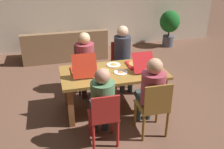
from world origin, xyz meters
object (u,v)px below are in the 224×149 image
chair_3 (121,62)px  pizza_box_1 (138,64)px  drinking_glass_0 (107,77)px  chair_1 (154,107)px  pizza_box_0 (83,70)px  drinking_glass_1 (107,73)px  person_1 (151,89)px  plate_0 (121,72)px  person_3 (123,52)px  plate_1 (114,65)px  dining_table (113,77)px  chair_0 (104,117)px  couch (65,48)px  person_2 (85,58)px  person_0 (102,99)px  chair_2 (85,66)px  potted_plant (169,24)px

chair_3 → pizza_box_1: (0.08, -0.83, 0.30)m
drinking_glass_0 → chair_1: bearing=-42.0°
pizza_box_0 → drinking_glass_1: bearing=-35.5°
person_1 → pizza_box_0: 1.20m
chair_1 → plate_0: 0.87m
person_3 → plate_0: size_ratio=5.43×
plate_1 → drinking_glass_0: bearing=-112.9°
chair_1 → plate_1: (-0.33, 1.11, 0.23)m
dining_table → person_3: person_3 is taller
chair_0 → drinking_glass_1: chair_0 is taller
drinking_glass_0 → couch: 3.03m
person_3 → person_2: bearing=-177.0°
chair_1 → pizza_box_1: bearing=85.3°
person_3 → couch: bearing=119.1°
person_0 → chair_3: (0.76, 1.70, -0.23)m
person_2 → drinking_glass_0: bearing=-80.6°
chair_0 → chair_3: 1.97m
person_3 → pizza_box_0: bearing=-142.0°
chair_2 → plate_1: chair_2 is taller
plate_0 → person_2: bearing=119.9°
person_3 → couch: 2.15m
dining_table → pizza_box_0: bearing=170.5°
chair_1 → drinking_glass_0: (-0.58, 0.52, 0.30)m
chair_1 → plate_1: 1.19m
pizza_box_0 → chair_2: bearing=80.2°
chair_2 → plate_1: size_ratio=3.75×
plate_1 → couch: (-0.69, 2.36, -0.46)m
chair_0 → chair_3: size_ratio=0.98×
chair_0 → potted_plant: bearing=53.8°
dining_table → drinking_glass_1: drinking_glass_1 is taller
person_1 → pizza_box_0: bearing=138.2°
person_2 → pizza_box_0: 0.68m
dining_table → plate_0: bearing=-34.6°
person_1 → drinking_glass_1: bearing=134.7°
pizza_box_1 → person_2: bearing=142.0°
drinking_glass_1 → couch: 2.87m
dining_table → person_1: bearing=-61.1°
person_1 → person_3: 1.50m
chair_1 → couch: bearing=106.3°
plate_0 → couch: 2.82m
person_0 → pizza_box_1: bearing=46.2°
pizza_box_1 → drinking_glass_1: 0.67m
person_0 → person_3: size_ratio=0.94×
person_2 → plate_0: (0.47, -0.82, 0.02)m
person_2 → drinking_glass_0: 1.10m
dining_table → chair_3: 1.01m
chair_0 → chair_3: chair_3 is taller
person_2 → potted_plant: size_ratio=1.15×
person_0 → person_3: 1.74m
dining_table → potted_plant: potted_plant is taller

